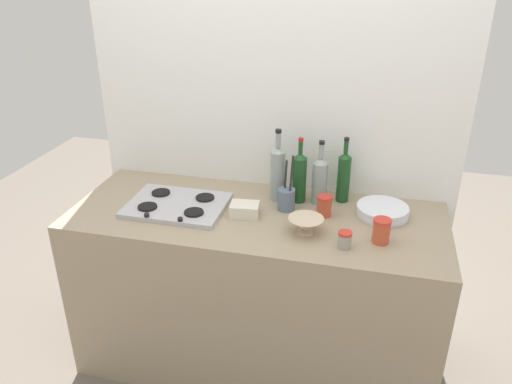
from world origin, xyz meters
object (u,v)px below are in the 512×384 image
Objects in this scene: condiment_jar_rear at (381,231)px; wine_bottle_mid_right at (344,176)px; mixing_bowl at (306,225)px; wine_bottle_rightmost at (320,179)px; plate_stack at (383,211)px; wine_bottle_leftmost at (278,172)px; stovetop_hob at (177,205)px; butter_dish at (245,210)px; condiment_jar_spare at (324,206)px; condiment_jar_front at (345,240)px; wine_bottle_mid_left at (299,177)px; utensil_crock at (286,198)px.

wine_bottle_mid_right is at bearing 118.57° from condiment_jar_rear.
wine_bottle_rightmost is at bearing 86.92° from mixing_bowl.
wine_bottle_leftmost is at bearing 173.65° from plate_stack.
butter_dish is at bearing 0.55° from stovetop_hob.
wine_bottle_mid_right is (0.78, 0.27, 0.12)m from stovetop_hob.
butter_dish is (0.35, 0.00, 0.02)m from stovetop_hob.
wine_bottle_leftmost is at bearing 154.76° from condiment_jar_spare.
stovetop_hob is 0.85m from condiment_jar_front.
condiment_jar_spare is at bearing 7.30° from stovetop_hob.
condiment_jar_front is at bearing -24.34° from mixing_bowl.
utensil_crock is at bearing -112.00° from wine_bottle_mid_left.
plate_stack is (0.99, 0.15, 0.01)m from stovetop_hob.
wine_bottle_mid_right is 2.10× the size of mixing_bowl.
wine_bottle_mid_left is (-0.42, 0.06, 0.11)m from plate_stack.
condiment_jar_spare is (0.37, 0.09, 0.02)m from butter_dish.
plate_stack is 0.66m from butter_dish.
wine_bottle_mid_left is at bearing -175.94° from wine_bottle_rightmost.
butter_dish is (-0.32, -0.22, -0.10)m from wine_bottle_rightmost.
wine_bottle_rightmost is 3.23× the size of condiment_jar_spare.
stovetop_hob is at bearing -159.22° from wine_bottle_mid_left.
wine_bottle_mid_right is 0.31m from utensil_crock.
wine_bottle_leftmost is at bearing 149.78° from condiment_jar_rear.
wine_bottle_rightmost reaches higher than mixing_bowl.
condiment_jar_rear is (-0.00, -0.24, 0.03)m from plate_stack.
wine_bottle_mid_left is at bearing 3.09° from wine_bottle_leftmost.
plate_stack is 0.28m from condiment_jar_spare.
mixing_bowl is at bearing 155.66° from condiment_jar_front.
wine_bottle_mid_right is 1.19× the size of utensil_crock.
condiment_jar_front is at bearing -83.61° from wine_bottle_mid_right.
utensil_crock is (-0.04, -0.11, -0.07)m from wine_bottle_mid_left.
wine_bottle_mid_left is (0.11, 0.01, -0.02)m from wine_bottle_leftmost.
wine_bottle_mid_left is at bearing 171.21° from plate_stack.
butter_dish reaches higher than stovetop_hob.
condiment_jar_front reaches higher than butter_dish.
utensil_crock is at bearing 11.68° from stovetop_hob.
utensil_crock reaches higher than condiment_jar_front.
wine_bottle_leftmost is (0.46, 0.21, 0.14)m from stovetop_hob.
utensil_crock is 0.50m from condiment_jar_rear.
mixing_bowl is at bearing -107.88° from condiment_jar_spare.
plate_stack is 0.54m from wine_bottle_leftmost.
wine_bottle_mid_left is 3.31× the size of condiment_jar_spare.
stovetop_hob is 4.68× the size of condiment_jar_spare.
wine_bottle_mid_right is 3.02× the size of condiment_jar_rear.
plate_stack is at bearing 65.01° from condiment_jar_front.
wine_bottle_rightmost is 2.05× the size of mixing_bowl.
wine_bottle_mid_left is 0.22m from wine_bottle_mid_right.
plate_stack is 0.74× the size of wine_bottle_mid_left.
wine_bottle_mid_right reaches higher than mixing_bowl.
wine_bottle_mid_left is 1.03× the size of wine_bottle_rightmost.
condiment_jar_front is at bearing -150.86° from condiment_jar_rear.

